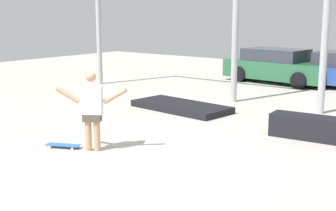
% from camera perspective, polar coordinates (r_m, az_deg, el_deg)
% --- Properties ---
extents(ground_plane, '(36.00, 36.00, 0.00)m').
position_cam_1_polar(ground_plane, '(9.39, -4.34, -6.36)').
color(ground_plane, '#B2ADA3').
extents(skateboarder, '(1.31, 0.88, 1.67)m').
position_cam_1_polar(skateboarder, '(9.73, -9.27, -0.25)').
color(skateboarder, tan).
rests_on(skateboarder, ground_plane).
extents(skateboard, '(0.76, 0.51, 0.08)m').
position_cam_1_polar(skateboard, '(10.24, -12.67, -4.74)').
color(skateboard, '#2D66B2').
rests_on(skateboard, ground_plane).
extents(grind_box, '(2.21, 0.78, 0.53)m').
position_cam_1_polar(grind_box, '(11.10, 17.90, -2.68)').
color(grind_box, black).
rests_on(grind_box, ground_plane).
extents(manual_pad, '(3.10, 1.61, 0.19)m').
position_cam_1_polar(manual_pad, '(13.83, 1.59, -0.14)').
color(manual_pad, black).
rests_on(manual_pad, ground_plane).
extents(canopy_support_left, '(6.35, 0.20, 5.12)m').
position_cam_1_polar(canopy_support_left, '(16.71, -1.09, 12.74)').
color(canopy_support_left, '#A5A8AD').
rests_on(canopy_support_left, ground_plane).
extents(parked_car_green, '(4.51, 2.20, 1.38)m').
position_cam_1_polar(parked_car_green, '(19.55, 13.26, 4.67)').
color(parked_car_green, '#28603D').
rests_on(parked_car_green, ground_plane).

